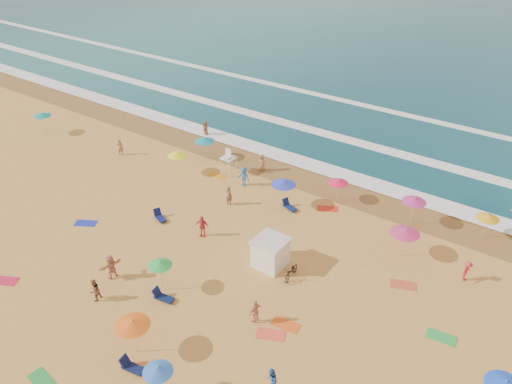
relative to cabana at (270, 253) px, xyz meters
The scene contains 12 objects.
ground 2.85m from the cabana, 166.80° to the right, with size 220.00×220.00×0.00m, color gold.
ocean 83.44m from the cabana, 91.79° to the left, with size 220.00×140.00×0.18m, color #0C4756.
wet_sand 12.21m from the cabana, 102.33° to the left, with size 220.00×220.00×0.00m, color olive.
surf_foam 20.89m from the cabana, 97.15° to the left, with size 200.00×18.70×0.05m.
cabana is the anchor object (origin of this frame).
cabana_roof 1.06m from the cabana, ahead, with size 2.20×2.20×0.12m, color silver.
bicycle 1.99m from the cabana, ahead, with size 0.64×1.83×0.96m, color black.
lifeguard_stand 13.67m from the cabana, 140.07° to the left, with size 1.20×1.20×2.10m, color white, non-canonical shape.
beach_umbrellas 2.90m from the cabana, 150.35° to the left, with size 59.70×27.53×0.78m.
loungers 5.25m from the cabana, 52.84° to the right, with size 50.12×19.40×0.34m.
towels 3.34m from the cabana, 103.98° to the right, with size 28.37×24.99×0.03m.
beachgoers 4.27m from the cabana, 135.57° to the left, with size 44.06×26.44×2.04m.
Camera 1 is at (17.47, -22.15, 22.40)m, focal length 35.00 mm.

